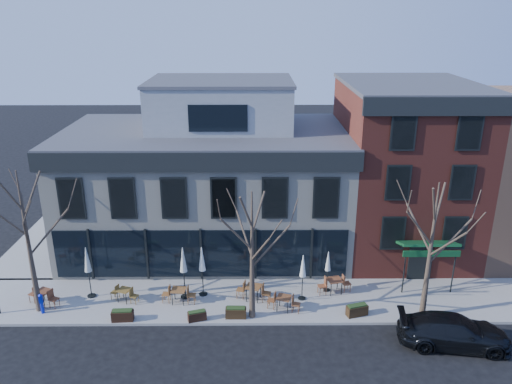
{
  "coord_description": "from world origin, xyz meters",
  "views": [
    {
      "loc": [
        3.04,
        -26.42,
        15.37
      ],
      "look_at": [
        3.24,
        2.0,
        5.01
      ],
      "focal_mm": 35.0,
      "sensor_mm": 36.0,
      "label": 1
    }
  ],
  "objects_px": {
    "call_box": "(41,303)",
    "umbrella_0": "(87,262)",
    "cafe_set_0": "(44,296)",
    "parked_sedan": "(454,331)"
  },
  "relations": [
    {
      "from": "umbrella_0",
      "to": "call_box",
      "type": "bearing_deg",
      "value": -142.08
    },
    {
      "from": "cafe_set_0",
      "to": "umbrella_0",
      "type": "height_order",
      "value": "umbrella_0"
    },
    {
      "from": "call_box",
      "to": "cafe_set_0",
      "type": "xyz_separation_m",
      "value": [
        -0.23,
        0.84,
        -0.1
      ]
    },
    {
      "from": "umbrella_0",
      "to": "parked_sedan",
      "type": "bearing_deg",
      "value": -12.83
    },
    {
      "from": "cafe_set_0",
      "to": "call_box",
      "type": "bearing_deg",
      "value": -74.79
    },
    {
      "from": "call_box",
      "to": "umbrella_0",
      "type": "relative_size",
      "value": 0.39
    },
    {
      "from": "call_box",
      "to": "umbrella_0",
      "type": "xyz_separation_m",
      "value": [
        2.1,
        1.64,
        1.53
      ]
    },
    {
      "from": "call_box",
      "to": "cafe_set_0",
      "type": "bearing_deg",
      "value": 105.21
    },
    {
      "from": "cafe_set_0",
      "to": "umbrella_0",
      "type": "bearing_deg",
      "value": 18.99
    },
    {
      "from": "call_box",
      "to": "umbrella_0",
      "type": "distance_m",
      "value": 3.07
    }
  ]
}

